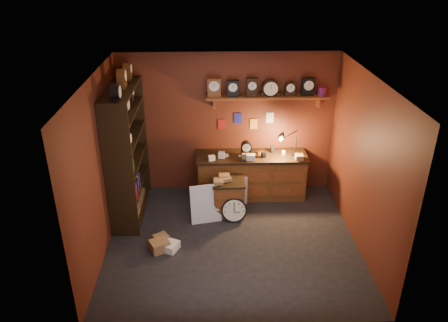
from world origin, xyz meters
TOP-DOWN VIEW (x-y plane):
  - floor at (0.00, 0.00)m, footprint 4.00×4.00m
  - room_shell at (0.04, 0.11)m, footprint 4.02×3.62m
  - shelving_unit at (-1.79, 0.98)m, footprint 0.47×1.60m
  - workbench at (0.44, 1.47)m, footprint 2.07×0.66m
  - low_cabinet at (-0.03, 0.83)m, footprint 0.59×0.51m
  - big_round_clock at (0.06, 0.58)m, footprint 0.44×0.15m
  - white_panel at (-0.43, 0.60)m, footprint 0.55×0.25m
  - mini_fridge at (0.05, 1.39)m, footprint 0.58×0.60m
  - floor_box_a at (-1.16, -0.21)m, footprint 0.36×0.34m
  - floor_box_b at (-0.98, -0.21)m, footprint 0.30×0.32m
  - floor_box_c at (-1.15, -0.05)m, footprint 0.28×0.27m

SIDE VIEW (x-z plane):
  - floor at x=0.00m, z-range 0.00..0.00m
  - white_panel at x=-0.43m, z-range -0.35..0.35m
  - floor_box_b at x=-0.98m, z-range 0.00..0.13m
  - floor_box_c at x=-1.15m, z-range 0.00..0.16m
  - floor_box_a at x=-1.16m, z-range 0.00..0.17m
  - big_round_clock at x=0.06m, z-range -0.01..0.44m
  - mini_fridge at x=0.05m, z-range 0.00..0.56m
  - low_cabinet at x=-0.03m, z-range -0.01..0.73m
  - workbench at x=0.44m, z-range -0.21..1.15m
  - shelving_unit at x=-1.79m, z-range -0.03..2.54m
  - room_shell at x=0.04m, z-range 0.37..3.08m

